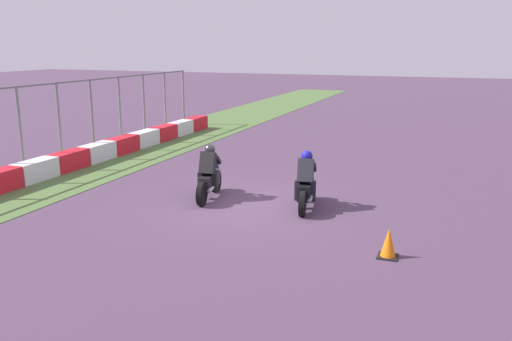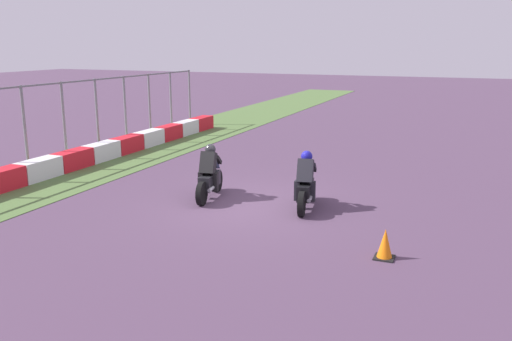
% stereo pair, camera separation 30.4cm
% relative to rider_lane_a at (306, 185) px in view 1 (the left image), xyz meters
% --- Properties ---
extents(ground_plane, '(120.00, 120.00, 0.00)m').
position_rel_rider_lane_a_xyz_m(ground_plane, '(-0.28, 1.46, -0.62)').
color(ground_plane, '#4F3951').
extents(grass_verge, '(72.00, 4.25, 0.02)m').
position_rel_rider_lane_a_xyz_m(grass_verge, '(-0.28, 8.56, -0.62)').
color(grass_verge, '#4F6E38').
rests_on(grass_verge, ground_plane).
extents(track_barrier, '(23.19, 0.60, 0.64)m').
position_rel_rider_lane_a_xyz_m(track_barrier, '(-0.28, 8.69, -0.30)').
color(track_barrier, red).
rests_on(track_barrier, ground_plane).
extents(rider_lane_a, '(2.03, 0.61, 1.51)m').
position_rel_rider_lane_a_xyz_m(rider_lane_a, '(0.00, 0.00, 0.00)').
color(rider_lane_a, black).
rests_on(rider_lane_a, ground_plane).
extents(rider_lane_b, '(2.04, 0.61, 1.51)m').
position_rel_rider_lane_a_xyz_m(rider_lane_b, '(-0.10, 2.74, 0.00)').
color(rider_lane_b, black).
rests_on(rider_lane_b, ground_plane).
extents(traffic_cone, '(0.40, 0.40, 0.62)m').
position_rel_rider_lane_a_xyz_m(traffic_cone, '(-2.62, -2.48, -0.33)').
color(traffic_cone, black).
rests_on(traffic_cone, ground_plane).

